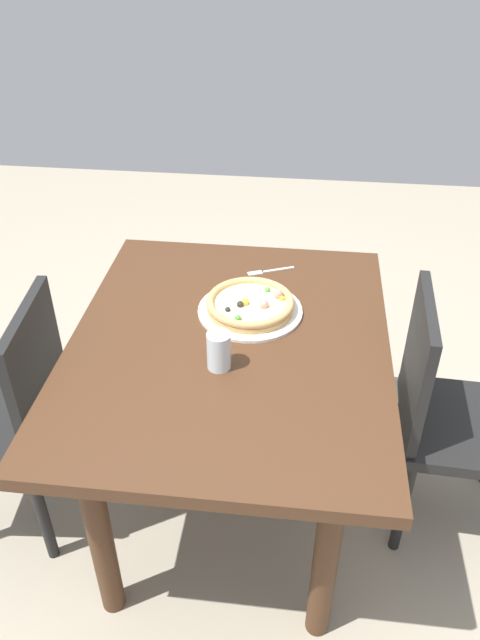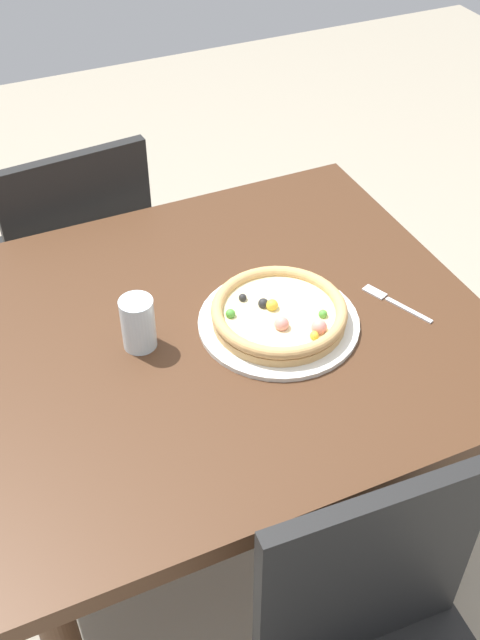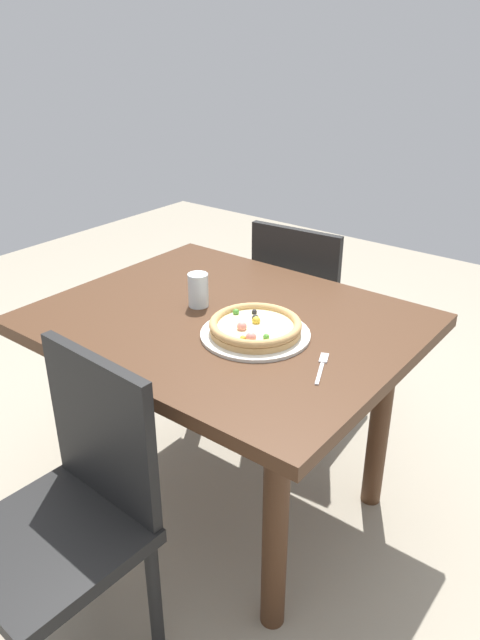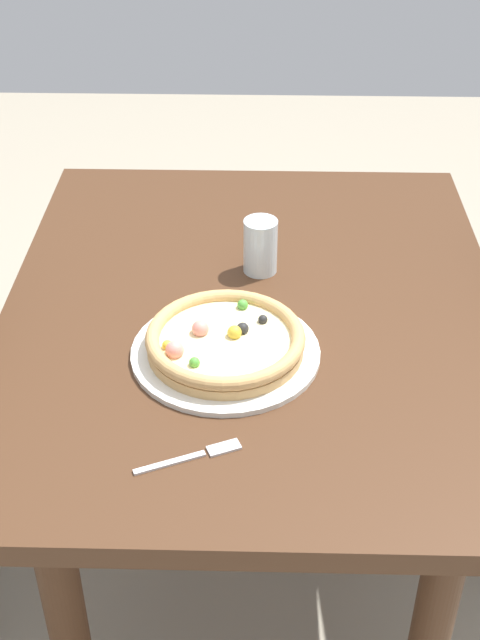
{
  "view_description": "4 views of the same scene",
  "coord_description": "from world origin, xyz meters",
  "px_view_note": "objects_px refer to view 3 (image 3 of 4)",
  "views": [
    {
      "loc": [
        -1.41,
        -0.2,
        1.82
      ],
      "look_at": [
        0.07,
        -0.02,
        0.76
      ],
      "focal_mm": 34.49,
      "sensor_mm": 36.0,
      "label": 1
    },
    {
      "loc": [
        -0.39,
        -1.05,
        1.76
      ],
      "look_at": [
        0.07,
        -0.02,
        0.76
      ],
      "focal_mm": 42.79,
      "sensor_mm": 36.0,
      "label": 2
    },
    {
      "loc": [
        1.06,
        -1.29,
        1.54
      ],
      "look_at": [
        0.07,
        -0.02,
        0.76
      ],
      "focal_mm": 33.3,
      "sensor_mm": 36.0,
      "label": 3
    },
    {
      "loc": [
        1.3,
        0.01,
        1.64
      ],
      "look_at": [
        0.07,
        -0.02,
        0.76
      ],
      "focal_mm": 47.91,
      "sensor_mm": 36.0,
      "label": 4
    }
  ],
  "objects_px": {
    "dining_table": "(226,347)",
    "fork": "(322,366)",
    "chair_far": "(306,311)",
    "plate": "(255,334)",
    "pizza": "(255,327)",
    "chair_near": "(70,512)",
    "drinking_glass": "(198,290)"
  },
  "relations": [
    {
      "from": "chair_near",
      "to": "plate",
      "type": "distance_m",
      "value": 0.69
    },
    {
      "from": "dining_table",
      "to": "fork",
      "type": "xyz_separation_m",
      "value": [
        0.39,
        -0.08,
        0.11
      ]
    },
    {
      "from": "chair_near",
      "to": "drinking_glass",
      "type": "bearing_deg",
      "value": -73.08
    },
    {
      "from": "fork",
      "to": "drinking_glass",
      "type": "distance_m",
      "value": 0.53
    },
    {
      "from": "plate",
      "to": "pizza",
      "type": "height_order",
      "value": "pizza"
    },
    {
      "from": "plate",
      "to": "pizza",
      "type": "bearing_deg",
      "value": -86.02
    },
    {
      "from": "chair_far",
      "to": "plate",
      "type": "height_order",
      "value": "chair_far"
    },
    {
      "from": "chair_near",
      "to": "pizza",
      "type": "distance_m",
      "value": 0.7
    },
    {
      "from": "plate",
      "to": "pizza",
      "type": "distance_m",
      "value": 0.03
    },
    {
      "from": "chair_far",
      "to": "plate",
      "type": "relative_size",
      "value": 2.67
    },
    {
      "from": "chair_far",
      "to": "pizza",
      "type": "height_order",
      "value": "chair_far"
    },
    {
      "from": "pizza",
      "to": "fork",
      "type": "height_order",
      "value": "pizza"
    },
    {
      "from": "plate",
      "to": "drinking_glass",
      "type": "height_order",
      "value": "drinking_glass"
    },
    {
      "from": "chair_far",
      "to": "plate",
      "type": "xyz_separation_m",
      "value": [
        0.26,
        -0.72,
        0.27
      ]
    },
    {
      "from": "dining_table",
      "to": "pizza",
      "type": "distance_m",
      "value": 0.21
    },
    {
      "from": "fork",
      "to": "dining_table",
      "type": "bearing_deg",
      "value": 55.71
    },
    {
      "from": "dining_table",
      "to": "drinking_glass",
      "type": "height_order",
      "value": "drinking_glass"
    },
    {
      "from": "pizza",
      "to": "plate",
      "type": "bearing_deg",
      "value": 93.98
    },
    {
      "from": "dining_table",
      "to": "chair_far",
      "type": "height_order",
      "value": "chair_far"
    },
    {
      "from": "fork",
      "to": "chair_far",
      "type": "bearing_deg",
      "value": 11.0
    },
    {
      "from": "chair_near",
      "to": "plate",
      "type": "height_order",
      "value": "chair_near"
    },
    {
      "from": "dining_table",
      "to": "plate",
      "type": "height_order",
      "value": "plate"
    },
    {
      "from": "pizza",
      "to": "dining_table",
      "type": "bearing_deg",
      "value": 162.65
    },
    {
      "from": "plate",
      "to": "fork",
      "type": "height_order",
      "value": "plate"
    },
    {
      "from": "chair_near",
      "to": "fork",
      "type": "bearing_deg",
      "value": -117.12
    },
    {
      "from": "dining_table",
      "to": "drinking_glass",
      "type": "relative_size",
      "value": 10.33
    },
    {
      "from": "chair_far",
      "to": "plate",
      "type": "bearing_deg",
      "value": -74.7
    },
    {
      "from": "chair_near",
      "to": "pizza",
      "type": "relative_size",
      "value": 3.18
    },
    {
      "from": "chair_near",
      "to": "fork",
      "type": "relative_size",
      "value": 5.46
    },
    {
      "from": "chair_far",
      "to": "pizza",
      "type": "relative_size",
      "value": 3.18
    },
    {
      "from": "dining_table",
      "to": "chair_near",
      "type": "height_order",
      "value": "chair_near"
    },
    {
      "from": "chair_far",
      "to": "fork",
      "type": "xyz_separation_m",
      "value": [
        0.51,
        -0.76,
        0.27
      ]
    }
  ]
}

